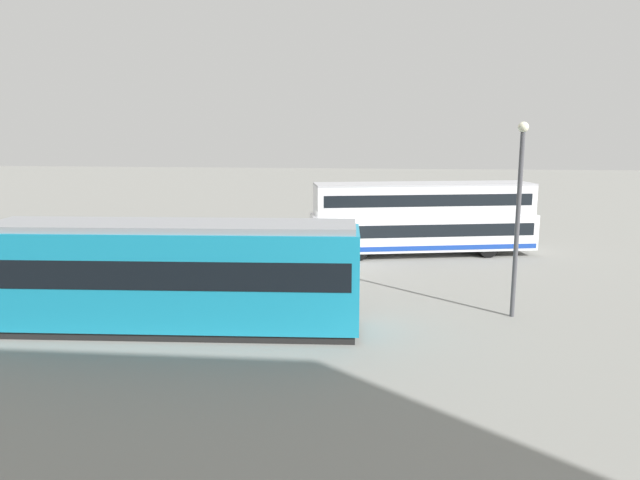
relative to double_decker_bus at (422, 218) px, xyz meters
name	(u,v)px	position (x,y,z in m)	size (l,w,h in m)	color
ground_plane	(335,263)	(4.40, 2.62, -1.97)	(160.00, 160.00, 0.00)	gray
double_decker_bus	(422,218)	(0.00, 0.00, 0.00)	(12.03, 5.12, 3.83)	white
tram_yellow	(174,275)	(8.70, 13.19, -0.12)	(12.18, 3.42, 3.57)	teal
pedestrian_near_railing	(190,270)	(9.73, 8.69, -1.05)	(0.36, 0.36, 1.60)	#33384C
pedestrian_railing	(192,278)	(9.48, 9.25, -1.23)	(8.09, 0.92, 1.08)	gray
info_sign	(82,254)	(13.62, 9.98, -0.22)	(0.93, 0.31, 2.57)	slate
street_lamp	(519,205)	(-2.62, 10.47, 1.99)	(0.36, 0.36, 6.77)	#4C4C51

